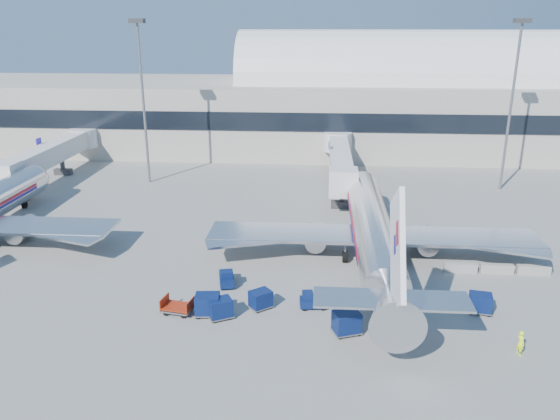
# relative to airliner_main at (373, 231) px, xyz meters

# --- Properties ---
(ground) EXTENTS (260.00, 260.00, 0.00)m
(ground) POSITION_rel_airliner_main_xyz_m (-10.00, -4.51, -2.93)
(ground) COLOR gray
(ground) RESTS_ON ground
(terminal) EXTENTS (170.00, 28.15, 21.00)m
(terminal) POSITION_rel_airliner_main_xyz_m (-23.60, 51.46, 4.60)
(terminal) COLOR #B2AA9E
(terminal) RESTS_ON ground
(airliner_main) EXTENTS (32.00, 37.26, 12.07)m
(airliner_main) POSITION_rel_airliner_main_xyz_m (0.00, 0.00, 0.00)
(airliner_main) COLOR silver
(airliner_main) RESTS_ON ground
(jetbridge_near) EXTENTS (4.40, 27.50, 6.25)m
(jetbridge_near) POSITION_rel_airliner_main_xyz_m (-2.40, 26.30, 1.00)
(jetbridge_near) COLOR silver
(jetbridge_near) RESTS_ON ground
(jetbridge_mid) EXTENTS (4.40, 27.50, 6.25)m
(jetbridge_mid) POSITION_rel_airliner_main_xyz_m (-44.40, 26.30, 1.00)
(jetbridge_mid) COLOR silver
(jetbridge_mid) RESTS_ON ground
(mast_west) EXTENTS (2.00, 1.20, 22.60)m
(mast_west) POSITION_rel_airliner_main_xyz_m (-30.00, 25.49, 11.87)
(mast_west) COLOR slate
(mast_west) RESTS_ON ground
(mast_east) EXTENTS (2.00, 1.20, 22.60)m
(mast_east) POSITION_rel_airliner_main_xyz_m (20.00, 25.49, 11.87)
(mast_east) COLOR slate
(mast_east) RESTS_ON ground
(barrier_near) EXTENTS (3.00, 0.55, 0.90)m
(barrier_near) POSITION_rel_airliner_main_xyz_m (8.00, -2.51, -2.48)
(barrier_near) COLOR #9E9E96
(barrier_near) RESTS_ON ground
(barrier_mid) EXTENTS (3.00, 0.55, 0.90)m
(barrier_mid) POSITION_rel_airliner_main_xyz_m (11.30, -2.51, -2.48)
(barrier_mid) COLOR #9E9E96
(barrier_mid) RESTS_ON ground
(barrier_far) EXTENTS (3.00, 0.55, 0.90)m
(barrier_far) POSITION_rel_airliner_main_xyz_m (14.60, -2.51, -2.48)
(barrier_far) COLOR #9E9E96
(barrier_far) RESTS_ON ground
(tug_lead) EXTENTS (2.30, 1.34, 1.42)m
(tug_lead) POSITION_rel_airliner_main_xyz_m (-5.61, -10.25, -2.28)
(tug_lead) COLOR #091846
(tug_lead) RESTS_ON ground
(tug_right) EXTENTS (2.69, 2.78, 1.68)m
(tug_right) POSITION_rel_airliner_main_xyz_m (0.21, -7.34, -2.16)
(tug_right) COLOR #091846
(tug_right) RESTS_ON ground
(tug_left) EXTENTS (1.72, 2.64, 1.59)m
(tug_left) POSITION_rel_airliner_main_xyz_m (-13.21, -6.79, -2.20)
(tug_left) COLOR #091846
(tug_left) RESTS_ON ground
(cart_train_a) EXTENTS (2.18, 2.11, 1.53)m
(cart_train_a) POSITION_rel_airliner_main_xyz_m (-9.77, -10.63, -2.11)
(cart_train_a) COLOR #091846
(cart_train_a) RESTS_ON ground
(cart_train_b) EXTENTS (2.29, 2.11, 1.63)m
(cart_train_b) POSITION_rel_airliner_main_xyz_m (-12.74, -12.41, -2.06)
(cart_train_b) COLOR #091846
(cart_train_b) RESTS_ON ground
(cart_train_c) EXTENTS (2.14, 1.71, 1.76)m
(cart_train_c) POSITION_rel_airliner_main_xyz_m (-13.82, -12.03, -1.98)
(cart_train_c) COLOR #091846
(cart_train_c) RESTS_ON ground
(cart_solo_near) EXTENTS (2.40, 2.13, 1.76)m
(cart_solo_near) POSITION_rel_airliner_main_xyz_m (-3.00, -13.97, -1.99)
(cart_solo_near) COLOR #091846
(cart_solo_near) RESTS_ON ground
(cart_solo_far) EXTENTS (2.04, 1.70, 1.60)m
(cart_solo_far) POSITION_rel_airliner_main_xyz_m (7.75, -10.02, -2.07)
(cart_solo_far) COLOR #091846
(cart_solo_far) RESTS_ON ground
(cart_open_red) EXTENTS (2.63, 2.08, 0.63)m
(cart_open_red) POSITION_rel_airliner_main_xyz_m (-16.25, -11.90, -2.47)
(cart_open_red) COLOR slate
(cart_open_red) RESTS_ON ground
(ramp_worker) EXTENTS (0.62, 0.77, 1.85)m
(ramp_worker) POSITION_rel_airliner_main_xyz_m (8.93, -15.81, -2.00)
(ramp_worker) COLOR #D6FF1A
(ramp_worker) RESTS_ON ground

